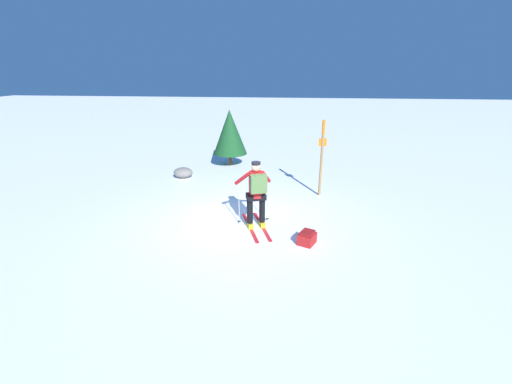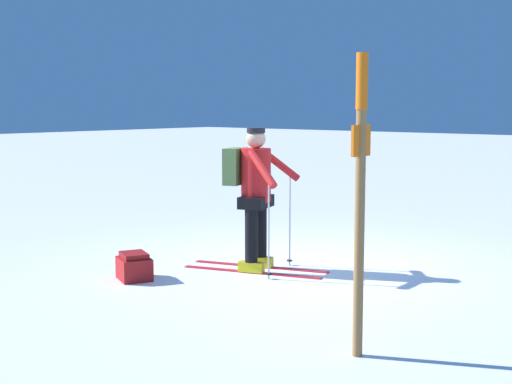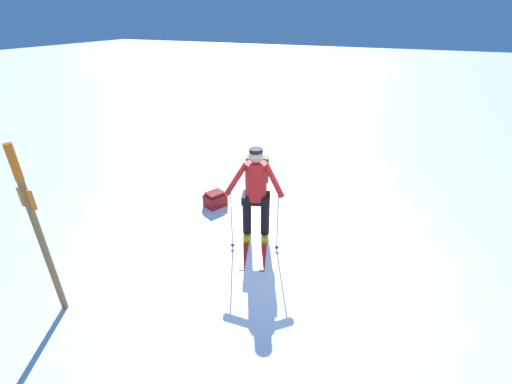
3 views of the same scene
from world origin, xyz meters
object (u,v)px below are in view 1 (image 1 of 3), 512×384
(skier, at_px, (256,190))
(dropped_backpack, at_px, (307,238))
(trail_marker, at_px, (322,152))
(pine_tree, at_px, (230,132))
(rock_boulder, at_px, (183,173))

(skier, distance_m, dropped_backpack, 1.68)
(dropped_backpack, height_order, trail_marker, trail_marker)
(dropped_backpack, xyz_separation_m, trail_marker, (-0.49, -3.27, 1.25))
(skier, xyz_separation_m, dropped_backpack, (-1.25, 0.72, -0.85))
(pine_tree, bearing_deg, rock_boulder, 52.29)
(skier, height_order, pine_tree, pine_tree)
(rock_boulder, xyz_separation_m, pine_tree, (-1.44, -1.86, 1.19))
(dropped_backpack, bearing_deg, trail_marker, -98.60)
(rock_boulder, height_order, pine_tree, pine_tree)
(skier, bearing_deg, rock_boulder, -51.15)
(dropped_backpack, bearing_deg, rock_boulder, -46.47)
(pine_tree, bearing_deg, dropped_backpack, 114.44)
(skier, height_order, dropped_backpack, skier)
(trail_marker, distance_m, rock_boulder, 5.19)
(dropped_backpack, bearing_deg, pine_tree, -65.56)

